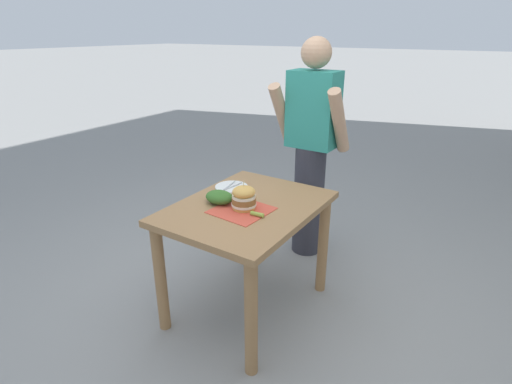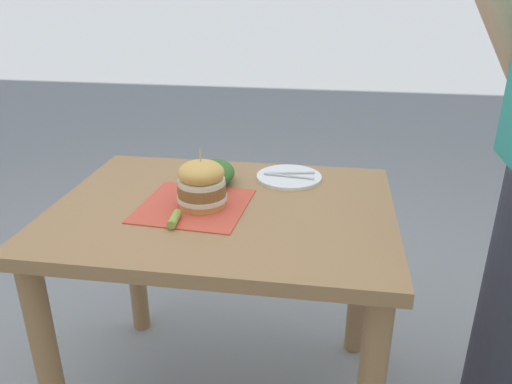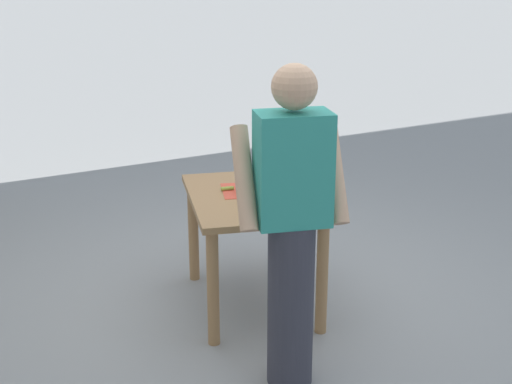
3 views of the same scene
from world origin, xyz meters
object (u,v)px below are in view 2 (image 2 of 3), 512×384
(pickle_spear, at_px, (174,219))
(patio_table, at_px, (224,245))
(side_plate_with_forks, at_px, (289,177))
(sandwich, at_px, (202,184))
(side_salad, at_px, (213,173))

(pickle_spear, bearing_deg, patio_table, 143.40)
(pickle_spear, distance_m, side_plate_with_forks, 0.48)
(pickle_spear, bearing_deg, sandwich, 159.07)
(side_plate_with_forks, height_order, side_salad, side_salad)
(sandwich, relative_size, pickle_spear, 2.20)
(side_plate_with_forks, bearing_deg, side_salad, -70.21)
(patio_table, xyz_separation_m, pickle_spear, (0.14, -0.10, 0.15))
(sandwich, height_order, pickle_spear, sandwich)
(side_plate_with_forks, bearing_deg, patio_table, -35.68)
(sandwich, xyz_separation_m, side_plate_with_forks, (-0.26, 0.23, -0.07))
(pickle_spear, relative_size, side_salad, 0.44)
(side_salad, bearing_deg, side_plate_with_forks, 109.79)
(patio_table, relative_size, sandwich, 5.75)
(patio_table, height_order, pickle_spear, pickle_spear)
(sandwich, xyz_separation_m, side_salad, (-0.17, -0.01, -0.03))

